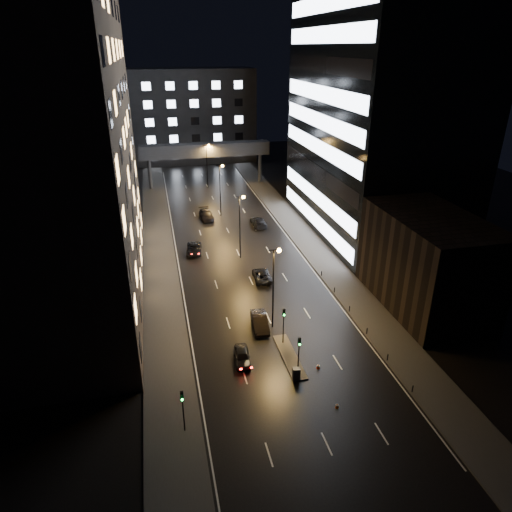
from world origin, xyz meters
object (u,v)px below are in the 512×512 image
Objects in this scene: car_toward_b at (258,222)px; utility_cabinet at (296,374)px; car_away_b at (260,322)px; car_away_c at (194,249)px; car_toward_a at (262,275)px; car_away_a at (242,356)px; car_away_d at (206,215)px.

car_toward_b is 43.04m from utility_cabinet.
car_away_b reaches higher than car_away_c.
car_toward_a is 3.89× the size of utility_cabinet.
car_away_a is 18.82m from car_toward_a.
car_away_c is 14.21m from car_toward_a.
car_away_a is at bearing -114.75° from car_away_b.
car_toward_b reaches higher than utility_cabinet.
car_toward_b is (12.83, 9.46, 0.12)m from car_away_c.
car_toward_b reaches higher than car_toward_a.
car_away_d is 0.99× the size of car_toward_b.
car_away_d reaches higher than car_away_c.
utility_cabinet is (-6.01, -42.62, -0.04)m from car_toward_b.
car_away_c is at bearing -49.75° from car_toward_a.
car_toward_b is at bearing -98.25° from car_toward_a.
car_away_a is at bearing -95.92° from car_away_d.
car_toward_b reaches higher than car_away_d.
car_toward_b is at bearing -37.76° from car_away_d.
car_away_a is 6.67m from car_away_b.
car_away_d reaches higher than car_away_b.
car_away_b is at bearing -91.42° from car_away_d.
car_away_c is at bearing 107.77° from car_away_b.
car_away_c is 4.00× the size of utility_cabinet.
car_toward_a is (3.08, 11.90, -0.13)m from car_away_b.
car_toward_a is at bearing -83.96° from car_away_d.
car_toward_b is (7.41, 32.73, 0.01)m from car_away_b.
car_away_b is at bearing -69.70° from car_away_c.
utility_cabinet is at bearing -77.27° from car_away_b.
car_away_b is 33.56m from car_toward_b.
car_away_c reaches higher than car_toward_a.
car_toward_a is (8.50, -11.38, -0.02)m from car_away_c.
utility_cabinet reaches higher than car_toward_a.
car_away_c is 0.90× the size of car_away_d.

